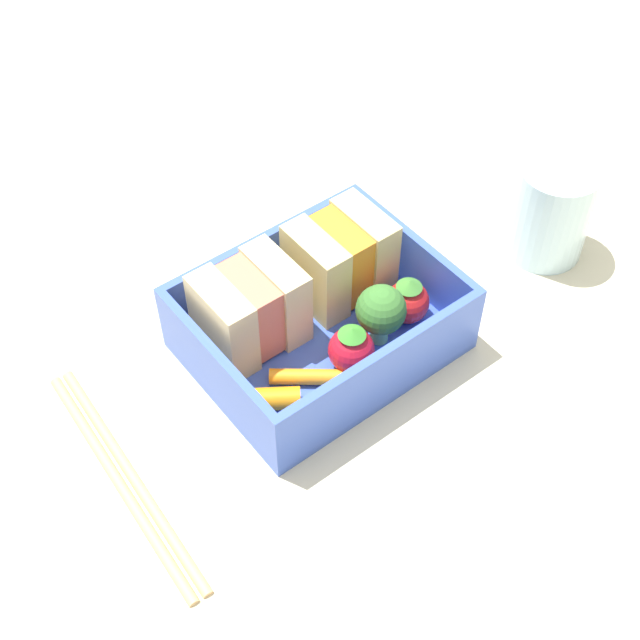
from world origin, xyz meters
The scene contains 12 objects.
ground_plane centered at (0.00, 0.00, -1.00)cm, with size 120.00×120.00×2.00cm, color beige.
bento_tray centered at (0.00, 0.00, 0.60)cm, with size 16.88×13.34×1.20cm, color blue.
bento_rim centered at (0.00, 0.00, 3.42)cm, with size 16.88×13.34×4.45cm.
sandwich_left centered at (-3.77, 2.60, 4.14)cm, with size 6.40×5.19×5.88cm.
sandwich_center_left centered at (3.77, 2.60, 4.14)cm, with size 6.40×5.19×5.88cm.
carrot_stick_left centered at (-6.14, -2.74, 1.94)cm, with size 1.48×1.48×3.85cm, color orange.
carrot_stick_far_left centered at (-3.09, -2.69, 1.72)cm, with size 1.04×1.04×4.99cm, color orange.
strawberry_far_left centered at (0.32, -3.31, 2.86)cm, with size 3.07×3.07×3.67cm.
broccoli_floret centered at (2.91, -2.75, 4.04)cm, with size 3.38×3.38×4.66cm.
strawberry_left centered at (5.70, -2.38, 2.82)cm, with size 3.00×3.00×3.60cm.
chopstick_pair centered at (-15.92, -0.99, 0.35)cm, with size 2.60×18.92×0.70cm.
drinking_glass centered at (19.20, -2.80, 3.81)cm, with size 5.81×5.81×7.62cm, color silver.
Camera 1 is at (-23.90, -30.69, 47.64)cm, focal length 50.00 mm.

